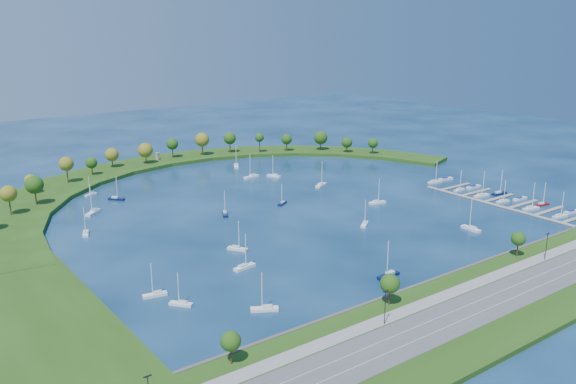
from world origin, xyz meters
TOP-DOWN VIEW (x-y plane):
  - ground at (0.00, 0.00)m, footprint 700.00×700.00m
  - south_shoreline at (0.03, -122.88)m, footprint 420.00×43.10m
  - breakwater at (-46.33, 48.72)m, footprint 286.74×247.64m
  - breakwater_trees at (-8.66, 89.35)m, footprint 237.61×89.76m
  - harbor_tower at (-11.51, 117.98)m, footprint 2.60×2.60m
  - dock_system at (85.30, -61.00)m, footprint 24.28×82.00m
  - moored_boat_0 at (-88.97, -67.62)m, footprint 6.17×6.89m
  - moored_boat_1 at (-69.42, 70.09)m, footprint 6.80×4.39m
  - moored_boat_2 at (35.46, -25.29)m, footprint 8.70×4.01m
  - moored_boat_3 at (39.74, -76.06)m, footprint 3.20×9.10m
  - moored_boat_4 at (34.41, 15.48)m, footprint 9.31×6.17m
  - moored_boat_5 at (-22.79, -89.99)m, footprint 9.17×3.22m
  - moored_boat_6 at (-91.07, 13.21)m, footprint 4.66×8.03m
  - moored_boat_7 at (-32.08, 2.30)m, footprint 5.29×7.92m
  - moored_boat_8 at (-70.48, -85.66)m, footprint 8.37×6.23m
  - moored_boat_9 at (-1.63, 0.56)m, footprint 6.93×5.13m
  - moored_boat_10 at (25.83, 46.51)m, footprint 4.95×8.67m
  - moored_boat_11 at (8.33, -45.33)m, footprint 7.27×6.29m
  - moored_boat_12 at (-78.95, 39.37)m, footprint 8.97×8.27m
  - moored_boat_13 at (-58.09, -54.83)m, footprint 8.83×3.74m
  - moored_boat_14 at (14.65, 52.40)m, footprint 9.57×4.01m
  - moored_boat_15 at (21.74, 79.89)m, footprint 6.83×9.06m
  - moored_boat_16 at (-50.55, -38.03)m, footprint 6.32×7.72m
  - moored_boat_17 at (-92.66, -56.98)m, footprint 7.91×3.60m
  - moored_boat_18 at (-62.33, 54.47)m, footprint 6.95×7.56m
  - docked_boat_0 at (85.52, -88.65)m, footprint 8.15×3.29m
  - docked_boat_1 at (95.98, -88.36)m, footprint 8.80×3.70m
  - docked_boat_2 at (85.51, -74.45)m, footprint 9.10×3.84m
  - docked_boat_3 at (96.03, -73.70)m, footprint 7.73×3.34m
  - docked_boat_4 at (85.53, -59.57)m, footprint 7.54×2.82m
  - docked_boat_5 at (95.97, -61.97)m, footprint 8.59×2.52m
  - docked_boat_6 at (85.51, -47.36)m, footprint 8.98×3.30m
  - docked_boat_7 at (96.01, -50.25)m, footprint 8.86×3.18m
  - docked_boat_8 at (85.54, -33.87)m, footprint 7.50×2.71m
  - docked_boat_9 at (95.96, -34.77)m, footprint 9.26×2.64m
  - docked_boat_10 at (87.92, -15.78)m, footprint 8.49×3.18m
  - docked_boat_11 at (97.87, -14.86)m, footprint 9.07×3.62m

SIDE VIEW (x-z plane):
  - ground at x=0.00m, z-range 0.00..0.00m
  - dock_system at x=85.30m, z-range -0.45..1.15m
  - docked_boat_1 at x=95.98m, z-range -0.23..1.51m
  - docked_boat_5 at x=95.97m, z-range -0.23..1.51m
  - docked_boat_11 at x=97.87m, z-range -0.24..1.56m
  - docked_boat_9 at x=95.96m, z-range -0.25..1.64m
  - moored_boat_1 at x=-69.42m, z-range -4.02..5.72m
  - moored_boat_9 at x=-1.63m, z-range -4.21..5.93m
  - moored_boat_0 at x=-88.97m, z-range -4.46..6.20m
  - docked_boat_8 at x=85.54m, z-range -4.53..6.27m
  - docked_boat_4 at x=85.53m, z-range -4.54..6.29m
  - docked_boat_3 at x=96.03m, z-range -4.62..6.38m
  - moored_boat_11 at x=8.33m, z-range -4.67..6.43m
  - moored_boat_17 at x=-92.66m, z-range -4.73..6.50m
  - moored_boat_7 at x=-32.08m, z-range -4.80..6.58m
  - moored_boat_6 at x=-91.07m, z-range -4.81..6.58m
  - moored_boat_16 at x=-50.55m, z-range -4.90..6.69m
  - docked_boat_0 at x=85.52m, z-range -4.92..6.71m
  - moored_boat_18 at x=-62.33m, z-range -5.00..6.81m
  - docked_boat_10 at x=87.92m, z-range -5.18..7.01m
  - moored_boat_8 at x=-70.48m, z-range -5.22..7.04m
  - moored_boat_10 at x=25.83m, z-range -5.23..7.06m
  - moored_boat_2 at x=35.46m, z-range -5.25..7.09m
  - moored_boat_13 at x=-58.09m, z-range -5.36..7.21m
  - docked_boat_7 at x=96.01m, z-range -5.45..7.31m
  - docked_boat_6 at x=85.51m, z-range -5.52..7.39m
  - docked_boat_2 at x=85.51m, z-range -5.55..7.42m
  - moored_boat_3 at x=39.74m, z-range -5.62..7.50m
  - moored_boat_5 at x=-22.79m, z-range -5.67..7.56m
  - moored_boat_15 at x=21.74m, z-range -5.71..7.60m
  - moored_boat_4 at x=34.41m, z-range -5.74..7.63m
  - moored_boat_14 at x=14.65m, z-range -5.86..7.77m
  - moored_boat_12 at x=-78.95m, z-range -6.05..7.99m
  - breakwater at x=-46.33m, z-range -0.01..1.99m
  - south_shoreline at x=0.03m, z-range -4.80..6.80m
  - harbor_tower at x=-11.51m, z-range 2.05..6.41m
  - breakwater_trees at x=-8.66m, z-range 3.39..17.93m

